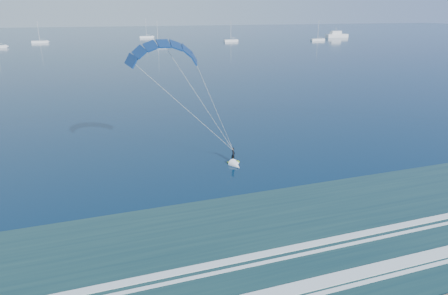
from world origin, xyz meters
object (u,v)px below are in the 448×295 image
sailboat_2 (40,42)px  sailboat_3 (158,45)px  kitesurfer_rig (203,105)px  sailboat_4 (147,37)px  sailboat_5 (231,41)px  motor_yacht (337,35)px  sailboat_6 (318,40)px

sailboat_2 → sailboat_3: 69.07m
kitesurfer_rig → sailboat_3: size_ratio=1.29×
sailboat_2 → sailboat_3: bearing=-37.0°
sailboat_4 → sailboat_5: bearing=-50.4°
sailboat_2 → sailboat_3: (55.19, -41.53, 0.01)m
motor_yacht → sailboat_4: sailboat_4 is taller
motor_yacht → sailboat_3: bearing=-166.2°
sailboat_3 → sailboat_5: 46.43m
sailboat_4 → sailboat_6: sailboat_4 is taller
motor_yacht → sailboat_4: 120.08m
kitesurfer_rig → sailboat_3: 161.53m
sailboat_2 → sailboat_6: bearing=-13.0°
sailboat_4 → sailboat_3: bearing=-93.9°
sailboat_3 → sailboat_6: (92.16, 7.56, -0.01)m
sailboat_2 → sailboat_4: (59.50, 22.49, 0.01)m
sailboat_4 → sailboat_6: bearing=-32.7°
motor_yacht → sailboat_5: bearing=-170.8°
sailboat_3 → motor_yacht: bearing=13.8°
sailboat_2 → sailboat_5: bearing=-14.0°
sailboat_2 → sailboat_4: 63.61m
sailboat_2 → sailboat_5: (98.42, -24.60, -0.00)m
motor_yacht → sailboat_6: size_ratio=1.31×
sailboat_5 → sailboat_6: 49.82m
kitesurfer_rig → sailboat_3: (24.01, 159.57, -7.08)m
kitesurfer_rig → sailboat_6: (116.17, 167.13, -7.09)m
motor_yacht → sailboat_4: bearing=163.1°
sailboat_5 → sailboat_6: (48.93, -9.37, 0.00)m
kitesurfer_rig → sailboat_2: bearing=98.8°
sailboat_3 → sailboat_2: bearing=143.0°
motor_yacht → sailboat_6: sailboat_6 is taller
kitesurfer_rig → motor_yacht: size_ratio=1.04×
sailboat_2 → sailboat_3: sailboat_3 is taller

